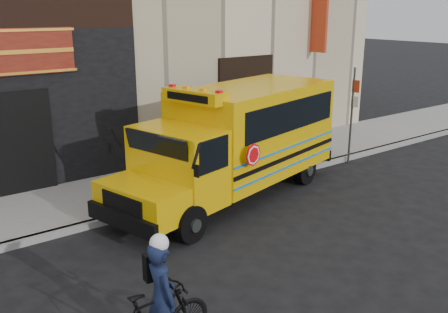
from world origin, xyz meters
TOP-DOWN VIEW (x-y plane):
  - ground at (0.00, 0.00)m, footprint 120.00×120.00m
  - curb at (0.00, 2.60)m, footprint 40.00×0.20m
  - sidewalk at (0.00, 4.10)m, footprint 40.00×3.00m
  - school_bus at (1.22, 2.33)m, footprint 7.21×3.75m
  - sign_pole at (5.68, 2.38)m, footprint 0.06×0.26m
  - cyclist at (-3.48, -1.98)m, footprint 0.43×0.62m

SIDE VIEW (x-z plane):
  - ground at x=0.00m, z-range 0.00..0.00m
  - curb at x=0.00m, z-range 0.00..0.15m
  - sidewalk at x=0.00m, z-range 0.00..0.15m
  - cyclist at x=-3.48m, z-range 0.00..1.66m
  - school_bus at x=1.22m, z-range 0.05..2.97m
  - sign_pole at x=5.68m, z-range 0.16..3.12m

